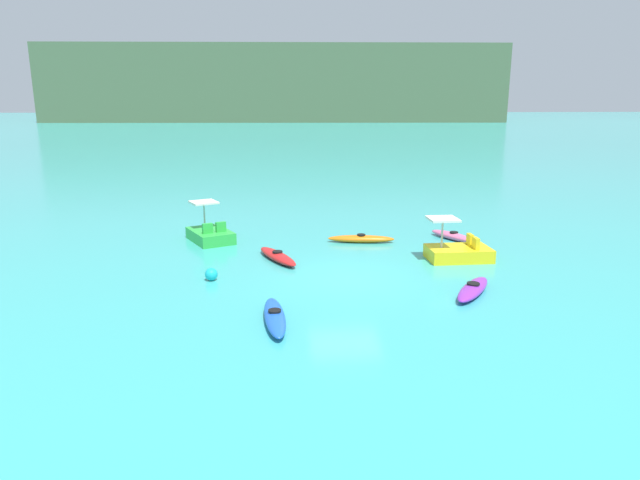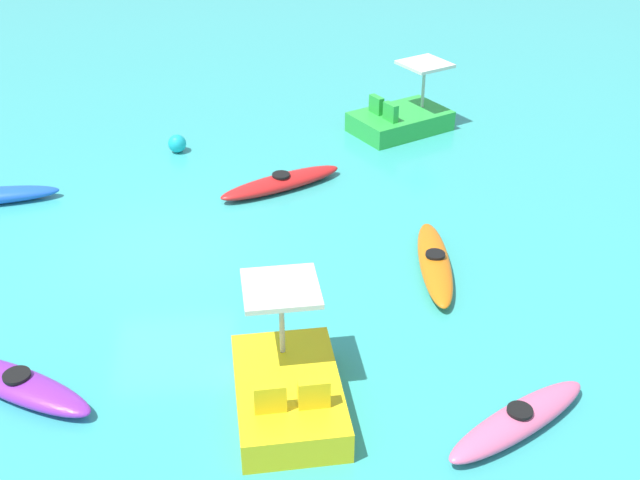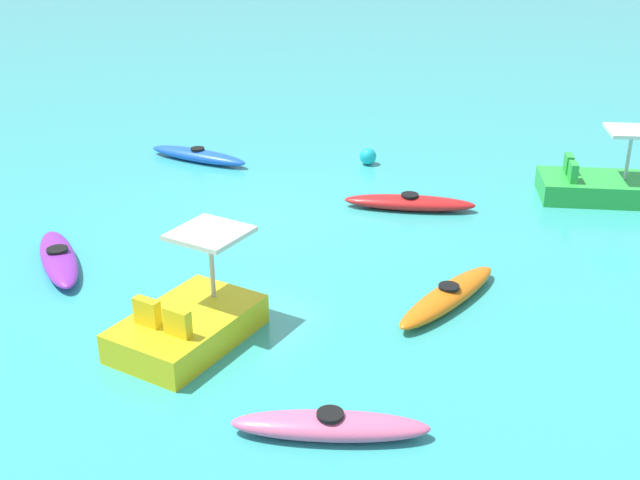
% 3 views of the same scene
% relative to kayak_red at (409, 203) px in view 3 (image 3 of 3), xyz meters
% --- Properties ---
extents(ground_plane, '(600.00, 600.00, 0.00)m').
position_rel_kayak_red_xyz_m(ground_plane, '(2.39, -2.45, -0.16)').
color(ground_plane, '#38ADA8').
extents(kayak_red, '(1.81, 2.94, 0.37)m').
position_rel_kayak_red_xyz_m(kayak_red, '(0.00, 0.00, 0.00)').
color(kayak_red, red).
rests_on(kayak_red, ground_plane).
extents(kayak_blue, '(0.82, 3.01, 0.37)m').
position_rel_kayak_red_xyz_m(kayak_blue, '(-0.05, -6.30, -0.00)').
color(kayak_blue, blue).
rests_on(kayak_blue, ground_plane).
extents(kayak_purple, '(2.04, 2.61, 0.37)m').
position_rel_kayak_red_xyz_m(kayak_purple, '(6.28, -4.35, 0.00)').
color(kayak_purple, purple).
rests_on(kayak_purple, ground_plane).
extents(kayak_pink, '(1.81, 2.58, 0.37)m').
position_rel_kayak_red_xyz_m(kayak_pink, '(7.84, 2.79, 0.00)').
color(kayak_pink, pink).
rests_on(kayak_pink, ground_plane).
extents(kayak_orange, '(2.95, 0.92, 0.37)m').
position_rel_kayak_red_xyz_m(kayak_orange, '(3.64, 2.59, -0.00)').
color(kayak_orange, orange).
rests_on(kayak_orange, ground_plane).
extents(pedal_boat_yellow, '(2.49, 1.58, 1.68)m').
position_rel_kayak_red_xyz_m(pedal_boat_yellow, '(7.02, -0.39, 0.17)').
color(pedal_boat_yellow, yellow).
rests_on(pedal_boat_yellow, ground_plane).
extents(pedal_boat_green, '(2.40, 2.82, 1.68)m').
position_rel_kayak_red_xyz_m(pedal_boat_green, '(-2.98, 3.29, 0.17)').
color(pedal_boat_green, green).
rests_on(pedal_boat_green, ground_plane).
extents(buoy_cyan, '(0.44, 0.44, 0.44)m').
position_rel_kayak_red_xyz_m(buoy_cyan, '(-2.27, -2.36, 0.06)').
color(buoy_cyan, '#19B7C6').
rests_on(buoy_cyan, ground_plane).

